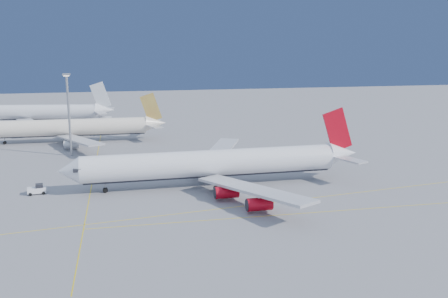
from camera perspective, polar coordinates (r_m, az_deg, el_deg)
ground at (r=116.96m, az=4.72°, el=-5.21°), size 500.00×500.00×0.00m
taxiway_lines at (r=119.80m, az=-2.93°, el=-4.75°), size 118.86×140.00×0.02m
airliner_virgin at (r=122.39m, az=-0.78°, el=-1.66°), size 74.75×67.26×18.47m
airliner_etihad at (r=182.96m, az=-16.81°, el=2.37°), size 64.88×60.05×16.96m
airliner_third at (r=224.19m, az=-20.99°, el=3.93°), size 68.18×62.25×18.32m
pushback_tug at (r=124.62m, az=-20.57°, el=-4.35°), size 4.42×3.07×2.33m
light_mast at (r=159.58m, az=-17.35°, el=4.50°), size 2.19×2.19×25.35m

